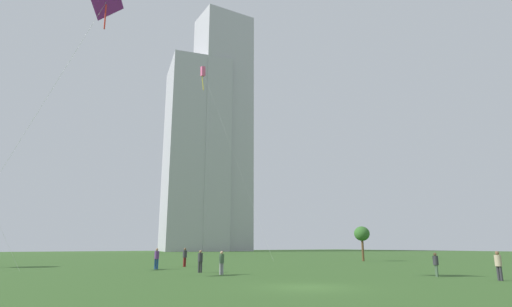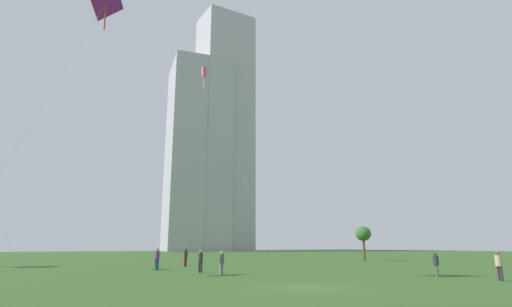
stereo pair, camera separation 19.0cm
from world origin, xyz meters
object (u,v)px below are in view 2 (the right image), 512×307
object	(u,v)px
person_standing_3	(436,263)
distant_highrise_1	(197,155)
person_standing_0	(499,264)
park_tree_0	(363,234)
person_standing_4	(222,261)
person_standing_5	(186,256)
kite_flying_2	(204,73)
kite_flying_3	(106,4)
distant_highrise_0	(224,128)
person_standing_2	(200,260)
person_standing_1	(157,257)

from	to	relation	value
person_standing_3	distant_highrise_1	distance (m)	131.27
person_standing_0	park_tree_0	bearing A→B (deg)	157.53
person_standing_0	person_standing_4	size ratio (longest dim) A/B	1.04
person_standing_3	person_standing_5	world-z (taller)	person_standing_5
person_standing_3	kite_flying_2	world-z (taller)	kite_flying_2
person_standing_0	distant_highrise_1	world-z (taller)	distant_highrise_1
kite_flying_3	distant_highrise_1	world-z (taller)	distant_highrise_1
person_standing_0	kite_flying_2	xyz separation A→B (m)	(-1.62, 40.16, 27.61)
distant_highrise_1	kite_flying_3	bearing A→B (deg)	-103.47
person_standing_5	park_tree_0	bearing A→B (deg)	151.97
person_standing_5	kite_flying_2	size ratio (longest dim) A/B	0.06
person_standing_3	distant_highrise_0	distance (m)	132.52
person_standing_4	park_tree_0	xyz separation A→B (m)	(28.44, 11.99, 2.64)
person_standing_0	distant_highrise_0	world-z (taller)	distant_highrise_0
kite_flying_3	park_tree_0	world-z (taller)	kite_flying_3
person_standing_3	person_standing_4	world-z (taller)	person_standing_4
person_standing_4	distant_highrise_1	size ratio (longest dim) A/B	0.02
person_standing_4	kite_flying_2	world-z (taller)	kite_flying_2
person_standing_3	kite_flying_3	xyz separation A→B (m)	(-21.29, 9.58, 17.81)
person_standing_3	park_tree_0	world-z (taller)	park_tree_0
person_standing_0	distant_highrise_0	bearing A→B (deg)	169.75
kite_flying_3	distant_highrise_0	distance (m)	128.35
person_standing_4	distant_highrise_0	size ratio (longest dim) A/B	0.02
person_standing_2	distant_highrise_0	xyz separation A→B (m)	(56.66, 102.95, 46.01)
person_standing_1	person_standing_3	distance (m)	23.32
person_standing_4	park_tree_0	distance (m)	30.98
person_standing_0	person_standing_5	bearing A→B (deg)	-149.22
person_standing_3	person_standing_0	bearing A→B (deg)	-137.52
kite_flying_3	person_standing_3	bearing A→B (deg)	-24.24
person_standing_5	distant_highrise_1	size ratio (longest dim) A/B	0.03
person_standing_4	kite_flying_3	bearing A→B (deg)	-0.39
distant_highrise_0	person_standing_0	bearing A→B (deg)	-107.74
distant_highrise_0	distant_highrise_1	xyz separation A→B (m)	(-8.59, 5.27, -10.83)
kite_flying_3	park_tree_0	size ratio (longest dim) A/B	4.18
person_standing_4	person_standing_5	world-z (taller)	person_standing_5
park_tree_0	distant_highrise_1	bearing A→B (deg)	79.00
person_standing_0	person_standing_4	distance (m)	18.32
person_standing_1	person_standing_2	world-z (taller)	person_standing_1
person_standing_3	park_tree_0	bearing A→B (deg)	-1.86
person_standing_0	person_standing_1	xyz separation A→B (m)	(-13.59, 23.22, 0.05)
person_standing_4	distant_highrise_0	bearing A→B (deg)	-120.74
person_standing_5	kite_flying_3	world-z (taller)	kite_flying_3
person_standing_3	kite_flying_2	bearing A→B (deg)	37.72
person_standing_0	person_standing_4	bearing A→B (deg)	-129.43
person_standing_1	kite_flying_2	world-z (taller)	kite_flying_2
kite_flying_2	person_standing_4	bearing A→B (deg)	-111.39
person_standing_3	person_standing_4	bearing A→B (deg)	84.75
person_standing_3	person_standing_5	bearing A→B (deg)	58.91
person_standing_5	park_tree_0	size ratio (longest dim) A/B	0.40
person_standing_0	person_standing_1	world-z (taller)	person_standing_1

